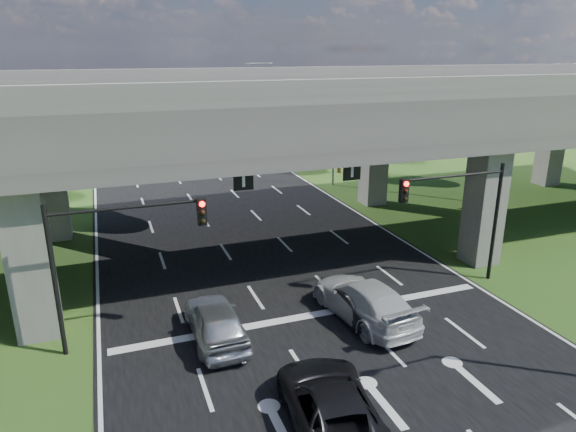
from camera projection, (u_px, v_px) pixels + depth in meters
ground at (346, 359)px, 19.41m from camera, size 160.00×160.00×0.00m
road at (266, 261)px, 28.34m from camera, size 18.00×120.00×0.03m
overpass at (253, 112)px, 27.68m from camera, size 80.00×15.00×10.00m
signal_right at (462, 204)px, 24.18m from camera, size 5.76×0.54×6.00m
signal_left at (114, 246)px, 19.09m from camera, size 5.76×0.54×6.00m
streetlight_far at (330, 117)px, 42.32m from camera, size 3.38×0.25×10.00m
streetlight_beyond at (270, 100)px, 56.62m from camera, size 3.38×0.25×10.00m
tree_left_near at (11, 142)px, 36.61m from camera, size 4.50×4.50×7.80m
tree_left_far at (44, 112)px, 51.13m from camera, size 4.80×4.80×8.32m
tree_right_near at (341, 125)px, 47.28m from camera, size 4.20×4.20×7.28m
tree_right_mid at (334, 117)px, 55.50m from camera, size 3.91×3.90×6.76m
tree_right_far at (275, 105)px, 61.14m from camera, size 4.50×4.50×7.80m
car_silver at (216, 321)px, 20.42m from camera, size 2.00×4.88×1.66m
car_dark at (353, 301)px, 22.37m from camera, size 1.49×4.06×1.33m
car_white at (364, 300)px, 22.04m from camera, size 3.03×6.13×1.71m
car_trailing at (332, 407)px, 15.57m from camera, size 3.33×5.94×1.57m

